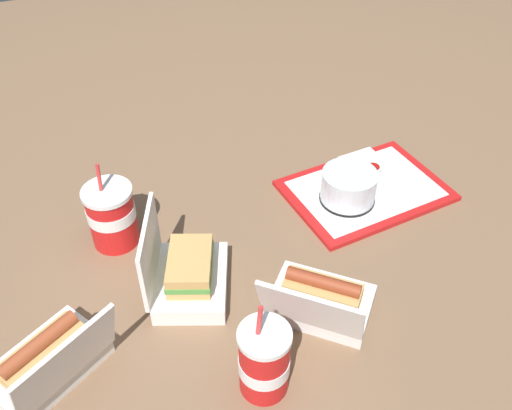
{
  "coord_description": "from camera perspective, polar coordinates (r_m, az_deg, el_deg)",
  "views": [
    {
      "loc": [
        0.33,
        0.85,
        0.89
      ],
      "look_at": [
        -0.0,
        -0.04,
        0.05
      ],
      "focal_mm": 40.0,
      "sensor_mm": 36.0,
      "label": 1
    }
  ],
  "objects": [
    {
      "name": "napkin_stack",
      "position": [
        1.47,
        10.84,
        4.17
      ],
      "size": [
        0.11,
        0.11,
        0.0
      ],
      "primitive_type": "cube",
      "rotation": [
        0.0,
        0.0,
        0.11
      ],
      "color": "white",
      "rests_on": "food_tray"
    },
    {
      "name": "soda_cup_front",
      "position": [
        1.25,
        -14.24,
        -0.97
      ],
      "size": [
        0.11,
        0.11,
        0.2
      ],
      "color": "red",
      "rests_on": "ground_plane"
    },
    {
      "name": "ground_plane",
      "position": [
        1.27,
        0.47,
        -2.93
      ],
      "size": [
        3.2,
        3.2,
        0.0
      ],
      "primitive_type": "plane",
      "color": "brown"
    },
    {
      "name": "cake_container",
      "position": [
        1.33,
        9.23,
        1.76
      ],
      "size": [
        0.13,
        0.13,
        0.08
      ],
      "color": "black",
      "rests_on": "food_tray"
    },
    {
      "name": "plastic_fork",
      "position": [
        1.37,
        12.96,
        0.62
      ],
      "size": [
        0.1,
        0.07,
        0.0
      ],
      "primitive_type": "cube",
      "rotation": [
        0.0,
        0.0,
        0.6
      ],
      "color": "white",
      "rests_on": "food_tray"
    },
    {
      "name": "soda_cup_corner",
      "position": [
        0.98,
        0.82,
        -15.32
      ],
      "size": [
        0.09,
        0.09,
        0.21
      ],
      "color": "red",
      "rests_on": "ground_plane"
    },
    {
      "name": "clamshell_sandwich_right",
      "position": [
        1.14,
        -6.95,
        -6.83
      ],
      "size": [
        0.2,
        0.22,
        0.18
      ],
      "color": "white",
      "rests_on": "ground_plane"
    },
    {
      "name": "ketchup_cup",
      "position": [
        1.43,
        11.59,
        3.43
      ],
      "size": [
        0.04,
        0.04,
        0.02
      ],
      "color": "white",
      "rests_on": "food_tray"
    },
    {
      "name": "clamshell_hotdog_center",
      "position": [
        1.1,
        6.42,
        -9.44
      ],
      "size": [
        0.26,
        0.26,
        0.16
      ],
      "color": "white",
      "rests_on": "ground_plane"
    },
    {
      "name": "clamshell_hotdog_corner",
      "position": [
        1.08,
        -20.08,
        -14.4
      ],
      "size": [
        0.25,
        0.24,
        0.16
      ],
      "color": "white",
      "rests_on": "ground_plane"
    },
    {
      "name": "food_tray",
      "position": [
        1.4,
        10.88,
        1.45
      ],
      "size": [
        0.4,
        0.3,
        0.01
      ],
      "color": "red",
      "rests_on": "ground_plane"
    }
  ]
}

